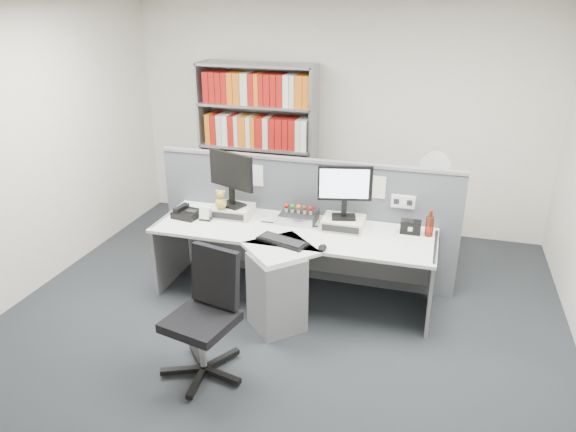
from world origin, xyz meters
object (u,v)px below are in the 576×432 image
(desktop_pc, at_px, (299,217))
(desk_phone, at_px, (187,213))
(monitor_right, at_px, (345,187))
(filing_cabinet, at_px, (428,231))
(cola_bottle, at_px, (430,226))
(monitor_left, at_px, (231,175))
(mouse, at_px, (322,248))
(desk_fan, at_px, (435,170))
(speaker, at_px, (411,227))
(desk, at_px, (286,265))
(shelving_unit, at_px, (258,150))
(desk_calendar, at_px, (205,215))
(office_chair, at_px, (206,311))
(keyboard, at_px, (283,241))

(desktop_pc, bearing_deg, desk_phone, -169.13)
(monitor_right, relative_size, filing_cabinet, 0.71)
(cola_bottle, height_order, filing_cabinet, cola_bottle)
(monitor_left, height_order, filing_cabinet, monitor_left)
(mouse, height_order, desk_fan, desk_fan)
(monitor_right, xyz_separation_m, speaker, (0.61, 0.06, -0.34))
(desk, relative_size, monitor_left, 4.86)
(desk_phone, distance_m, cola_bottle, 2.30)
(monitor_right, xyz_separation_m, shelving_unit, (-1.34, 1.47, -0.14))
(monitor_right, distance_m, desk_fan, 1.27)
(filing_cabinet, relative_size, desk_fan, 1.29)
(monitor_left, height_order, desk_calendar, monitor_left)
(desk, distance_m, office_chair, 1.05)
(desk, height_order, desk_fan, desk_fan)
(mouse, height_order, speaker, speaker)
(desk, distance_m, desk_calendar, 0.95)
(speaker, bearing_deg, monitor_right, -174.82)
(monitor_left, distance_m, keyboard, 0.89)
(desk, relative_size, desk_fan, 4.79)
(speaker, bearing_deg, desk_calendar, -172.86)
(monitor_right, distance_m, desk_phone, 1.57)
(desk, height_order, monitor_right, monitor_right)
(desk, height_order, desktop_pc, desktop_pc)
(desk_calendar, bearing_deg, filing_cabinet, 30.15)
(shelving_unit, relative_size, desk_fan, 3.69)
(monitor_right, xyz_separation_m, filing_cabinet, (0.76, 1.02, -0.77))
(monitor_right, height_order, keyboard, monitor_right)
(desktop_pc, height_order, desk_fan, desk_fan)
(desk, distance_m, mouse, 0.47)
(shelving_unit, bearing_deg, desk_phone, -96.21)
(desk_fan, bearing_deg, speaker, -99.05)
(desk, relative_size, shelving_unit, 1.30)
(office_chair, bearing_deg, speaker, 45.98)
(desk_phone, distance_m, speaker, 2.14)
(desk_phone, xyz_separation_m, speaker, (2.12, 0.22, 0.02))
(keyboard, distance_m, desk_phone, 1.11)
(desk, height_order, monitor_left, monitor_left)
(monitor_right, relative_size, speaker, 2.75)
(desk_fan, bearing_deg, filing_cabinet, 90.00)
(desk_fan, relative_size, office_chair, 0.56)
(shelving_unit, xyz_separation_m, office_chair, (0.56, -2.84, -0.45))
(monitor_right, height_order, office_chair, monitor_right)
(keyboard, xyz_separation_m, filing_cabinet, (1.21, 1.48, -0.38))
(desk_calendar, bearing_deg, office_chair, -65.98)
(mouse, relative_size, shelving_unit, 0.06)
(monitor_left, relative_size, shelving_unit, 0.27)
(desk, xyz_separation_m, desk_calendar, (-0.87, 0.20, 0.32))
(speaker, bearing_deg, desk_fan, 80.95)
(cola_bottle, bearing_deg, keyboard, -157.55)
(filing_cabinet, bearing_deg, keyboard, -129.29)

